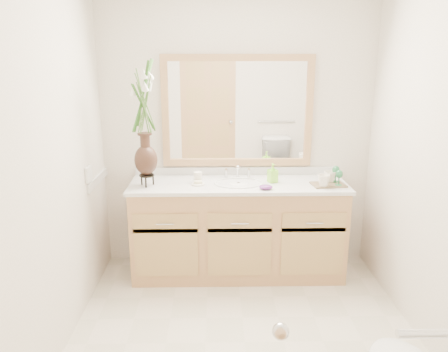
{
  "coord_description": "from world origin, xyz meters",
  "views": [
    {
      "loc": [
        -0.19,
        -2.55,
        1.86
      ],
      "look_at": [
        -0.13,
        0.65,
        0.99
      ],
      "focal_mm": 35.0,
      "sensor_mm": 36.0,
      "label": 1
    }
  ],
  "objects_px": {
    "flower_vase": "(144,111)",
    "tray": "(328,185)",
    "tumbler": "(198,177)",
    "soap_bottle": "(273,174)"
  },
  "relations": [
    {
      "from": "flower_vase",
      "to": "tray",
      "type": "distance_m",
      "value": 1.63
    },
    {
      "from": "tumbler",
      "to": "soap_bottle",
      "type": "height_order",
      "value": "soap_bottle"
    },
    {
      "from": "flower_vase",
      "to": "tray",
      "type": "relative_size",
      "value": 3.38
    },
    {
      "from": "flower_vase",
      "to": "tumbler",
      "type": "relative_size",
      "value": 10.22
    },
    {
      "from": "flower_vase",
      "to": "soap_bottle",
      "type": "relative_size",
      "value": 6.32
    },
    {
      "from": "soap_bottle",
      "to": "tray",
      "type": "xyz_separation_m",
      "value": [
        0.45,
        -0.11,
        -0.07
      ]
    },
    {
      "from": "flower_vase",
      "to": "tray",
      "type": "bearing_deg",
      "value": -0.84
    },
    {
      "from": "flower_vase",
      "to": "tumbler",
      "type": "bearing_deg",
      "value": 12.49
    },
    {
      "from": "flower_vase",
      "to": "tumbler",
      "type": "height_order",
      "value": "flower_vase"
    },
    {
      "from": "soap_bottle",
      "to": "tray",
      "type": "distance_m",
      "value": 0.47
    }
  ]
}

